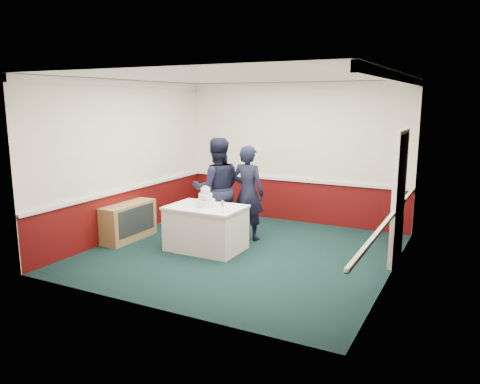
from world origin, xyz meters
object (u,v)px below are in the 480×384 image
at_px(cake_knife, 198,208).
at_px(champagne_flute, 223,205).
at_px(person_woman, 248,193).
at_px(cake_table, 206,228).
at_px(wedding_cake, 206,200).
at_px(person_man, 217,189).
at_px(sideboard, 129,221).

xyz_separation_m(cake_knife, champagne_flute, (0.53, -0.08, 0.14)).
bearing_deg(person_woman, champagne_flute, 98.41).
bearing_deg(cake_table, person_woman, 68.27).
bearing_deg(person_woman, cake_table, 70.56).
bearing_deg(person_woman, cake_knife, 72.77).
relative_size(cake_knife, champagne_flute, 1.07).
distance_m(cake_table, wedding_cake, 0.50).
height_order(cake_table, champagne_flute, champagne_flute).
bearing_deg(person_man, cake_table, 66.64).
xyz_separation_m(sideboard, person_man, (1.46, 0.84, 0.62)).
xyz_separation_m(sideboard, cake_knife, (1.60, -0.05, 0.44)).
distance_m(cake_knife, champagne_flute, 0.55).
distance_m(wedding_cake, person_woman, 1.00).
xyz_separation_m(wedding_cake, person_woman, (0.37, 0.93, 0.00)).
relative_size(wedding_cake, champagne_flute, 1.78).
distance_m(champagne_flute, person_man, 1.18).
bearing_deg(cake_table, wedding_cake, 90.00).
bearing_deg(cake_table, person_man, 103.75).
height_order(sideboard, champagne_flute, champagne_flute).
bearing_deg(cake_knife, sideboard, 166.81).
relative_size(cake_table, cake_knife, 6.00).
relative_size(cake_table, person_man, 0.68).
relative_size(cake_table, wedding_cake, 3.63).
bearing_deg(wedding_cake, person_man, 103.75).
height_order(wedding_cake, champagne_flute, wedding_cake).
bearing_deg(sideboard, champagne_flute, -3.57).
bearing_deg(person_woman, sideboard, 30.53).
bearing_deg(sideboard, person_woman, 28.24).
distance_m(champagne_flute, person_woman, 1.22).
height_order(sideboard, person_man, person_man).
bearing_deg(cake_table, champagne_flute, -29.25).
height_order(sideboard, wedding_cake, wedding_cake).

